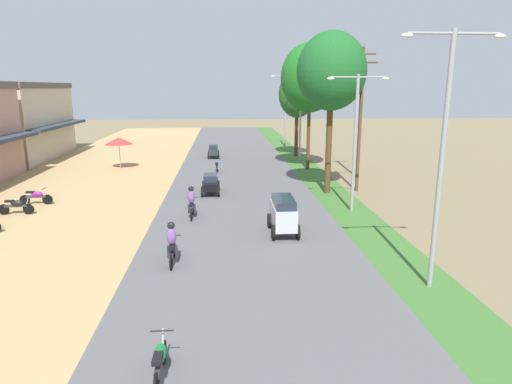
{
  "coord_description": "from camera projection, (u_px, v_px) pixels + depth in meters",
  "views": [
    {
      "loc": [
        -0.94,
        -2.3,
        6.5
      ],
      "look_at": [
        0.64,
        19.14,
        1.36
      ],
      "focal_mm": 30.87,
      "sensor_mm": 36.0,
      "label": 1
    }
  ],
  "objects": [
    {
      "name": "shophouse_far",
      "position": [
        14.0,
        121.0,
        40.04
      ],
      "size": [
        8.13,
        11.93,
        6.9
      ],
      "color": "#C6B299",
      "rests_on": "ground"
    },
    {
      "name": "parked_motorbike_fifth",
      "position": [
        16.0,
        205.0,
        22.71
      ],
      "size": [
        1.8,
        0.54,
        0.94
      ],
      "color": "black",
      "rests_on": "dirt_shoulder"
    },
    {
      "name": "parked_motorbike_sixth",
      "position": [
        36.0,
        196.0,
        24.65
      ],
      "size": [
        1.8,
        0.54,
        0.94
      ],
      "color": "black",
      "rests_on": "dirt_shoulder"
    },
    {
      "name": "vendor_umbrella",
      "position": [
        119.0,
        141.0,
        35.19
      ],
      "size": [
        2.2,
        2.2,
        2.52
      ],
      "color": "#99999E",
      "rests_on": "dirt_shoulder"
    },
    {
      "name": "median_tree_nearest",
      "position": [
        331.0,
        72.0,
        25.82
      ],
      "size": [
        4.09,
        4.09,
        9.65
      ],
      "color": "#4C351E",
      "rests_on": "median_strip"
    },
    {
      "name": "median_tree_second",
      "position": [
        310.0,
        78.0,
        33.77
      ],
      "size": [
        4.51,
        4.51,
        9.78
      ],
      "color": "#4C351E",
      "rests_on": "median_strip"
    },
    {
      "name": "median_tree_third",
      "position": [
        297.0,
        95.0,
        40.89
      ],
      "size": [
        3.46,
        3.46,
        7.97
      ],
      "color": "#4C351E",
      "rests_on": "median_strip"
    },
    {
      "name": "streetlamp_near",
      "position": [
        443.0,
        147.0,
        13.53
      ],
      "size": [
        3.16,
        0.2,
        8.11
      ],
      "color": "gray",
      "rests_on": "median_strip"
    },
    {
      "name": "streetlamp_mid",
      "position": [
        355.0,
        134.0,
        22.51
      ],
      "size": [
        3.16,
        0.2,
        7.07
      ],
      "color": "gray",
      "rests_on": "median_strip"
    },
    {
      "name": "streetlamp_far",
      "position": [
        300.0,
        112.0,
        38.39
      ],
      "size": [
        3.16,
        0.2,
        7.38
      ],
      "color": "gray",
      "rests_on": "median_strip"
    },
    {
      "name": "streetlamp_farthest",
      "position": [
        285.0,
        106.0,
        47.65
      ],
      "size": [
        3.16,
        0.2,
        7.78
      ],
      "color": "gray",
      "rests_on": "median_strip"
    },
    {
      "name": "utility_pole_near",
      "position": [
        360.0,
        111.0,
        31.49
      ],
      "size": [
        1.8,
        0.2,
        9.25
      ],
      "color": "brown",
      "rests_on": "ground"
    },
    {
      "name": "utility_pole_far",
      "position": [
        360.0,
        122.0,
        27.24
      ],
      "size": [
        1.8,
        0.2,
        8.44
      ],
      "color": "brown",
      "rests_on": "ground"
    },
    {
      "name": "car_van_silver",
      "position": [
        283.0,
        213.0,
        19.59
      ],
      "size": [
        1.19,
        2.41,
        1.67
      ],
      "color": "#B7BCC1",
      "rests_on": "road_strip"
    },
    {
      "name": "car_sedan_black",
      "position": [
        211.0,
        183.0,
        27.1
      ],
      "size": [
        1.1,
        2.26,
        1.19
      ],
      "color": "black",
      "rests_on": "road_strip"
    },
    {
      "name": "car_hatchback_charcoal",
      "position": [
        213.0,
        151.0,
        40.9
      ],
      "size": [
        1.04,
        2.0,
        1.23
      ],
      "color": "#282D33",
      "rests_on": "road_strip"
    },
    {
      "name": "motorbike_ahead_second",
      "position": [
        160.0,
        359.0,
        9.83
      ],
      "size": [
        0.54,
        1.8,
        0.94
      ],
      "color": "black",
      "rests_on": "road_strip"
    },
    {
      "name": "motorbike_ahead_third",
      "position": [
        172.0,
        244.0,
        16.25
      ],
      "size": [
        0.54,
        1.8,
        1.66
      ],
      "color": "black",
      "rests_on": "road_strip"
    },
    {
      "name": "motorbike_ahead_fourth",
      "position": [
        192.0,
        203.0,
        22.01
      ],
      "size": [
        0.54,
        1.8,
        1.66
      ],
      "color": "black",
      "rests_on": "road_strip"
    },
    {
      "name": "motorbike_ahead_fifth",
      "position": [
        217.0,
        165.0,
        34.14
      ],
      "size": [
        0.54,
        1.8,
        0.94
      ],
      "color": "black",
      "rests_on": "road_strip"
    }
  ]
}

